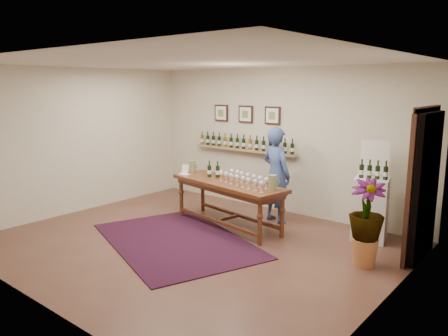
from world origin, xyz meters
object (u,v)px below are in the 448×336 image
Objects in this scene: tasting_table at (228,188)px; potted_plant at (366,223)px; display_pedestal at (370,209)px; person at (276,175)px.

potted_plant is (2.55, -0.15, -0.07)m from tasting_table.
display_pedestal is 1.12m from potted_plant.
potted_plant is at bearing 170.85° from person.
person is (-1.70, -0.13, 0.36)m from display_pedestal.
display_pedestal is 0.97× the size of potted_plant.
potted_plant is 2.26m from person.
person is (0.50, 0.78, 0.18)m from tasting_table.
display_pedestal is at bearing 108.00° from potted_plant.
tasting_table is 1.37× the size of person.
potted_plant is at bearing 5.94° from tasting_table.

